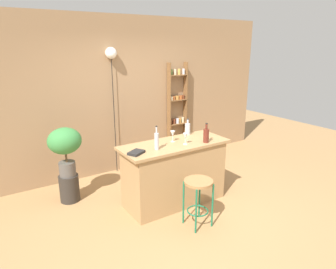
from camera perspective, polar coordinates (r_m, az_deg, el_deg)
The scene contains 14 objects.
ground at distance 4.54m, azimuth 3.36°, elevation -13.95°, with size 12.00×12.00×0.00m, color #A37A4C.
back_wall at distance 5.67m, azimuth -8.24°, elevation 7.26°, with size 6.40×0.10×2.80m, color #997551.
kitchen_counter at distance 4.54m, azimuth 1.20°, elevation -7.21°, with size 1.60×0.65×0.94m.
bar_stool at distance 4.00m, azimuth 5.70°, elevation -10.59°, with size 0.37×0.37×0.64m.
spice_shelf at distance 6.17m, azimuth 1.72°, elevation 4.36°, with size 0.42×0.13×1.97m.
plant_stool at distance 4.92m, azimuth -18.02°, elevation -9.53°, with size 0.29×0.29×0.41m, color #2D2823.
potted_plant at distance 4.66m, azimuth -18.78°, elevation -1.81°, with size 0.49×0.44×0.74m.
bottle_wine_red at distance 4.77m, azimuth 3.70°, elevation 1.11°, with size 0.08×0.08×0.26m.
bottle_spirits_clear at distance 4.08m, azimuth -2.16°, elevation -1.18°, with size 0.06×0.06×0.33m.
bottle_soda_blue at distance 4.41m, azimuth 7.17°, elevation -0.13°, with size 0.08×0.08×0.29m.
wine_glass_left at distance 4.30m, azimuth 3.28°, elevation -0.36°, with size 0.07×0.07×0.16m.
wine_glass_center at distance 4.41m, azimuth 0.88°, elevation 0.10°, with size 0.07×0.07×0.16m.
cookbook at distance 3.97m, azimuth -5.97°, elevation -3.40°, with size 0.21×0.15×0.04m, color black.
pendant_globe_light at distance 5.39m, azimuth -10.63°, elevation 14.36°, with size 0.20×0.20×2.26m.
Camera 1 is at (-2.34, -3.13, 2.31)m, focal length 32.47 mm.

